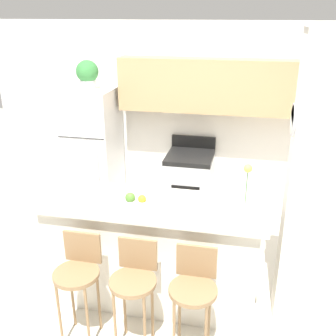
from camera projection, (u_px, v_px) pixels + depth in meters
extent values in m
plane|color=beige|center=(153.00, 298.00, 3.90)|extent=(14.00, 14.00, 0.00)
cube|color=white|center=(189.00, 120.00, 5.34)|extent=(5.60, 0.06, 2.55)
cube|color=tan|center=(218.00, 86.00, 4.91)|extent=(2.53, 0.32, 0.67)
cube|color=white|center=(193.00, 102.00, 5.07)|extent=(0.68, 0.28, 0.12)
cube|color=white|center=(309.00, 190.00, 3.25)|extent=(0.36, 0.32, 2.55)
cylinder|color=silver|center=(293.00, 120.00, 3.07)|extent=(0.02, 0.26, 0.26)
cylinder|color=white|center=(293.00, 119.00, 3.07)|extent=(0.01, 0.23, 0.23)
cube|color=silver|center=(152.00, 255.00, 3.71)|extent=(1.94, 0.58, 1.02)
cube|color=beige|center=(151.00, 205.00, 3.52)|extent=(2.06, 0.70, 0.04)
cube|color=white|center=(95.00, 171.00, 5.46)|extent=(0.65, 0.71, 1.17)
cube|color=white|center=(90.00, 110.00, 5.14)|extent=(0.65, 0.71, 0.55)
cube|color=#333333|center=(81.00, 138.00, 4.92)|extent=(0.61, 0.01, 0.01)
cylinder|color=#B2B2B7|center=(99.00, 178.00, 5.07)|extent=(0.02, 0.02, 0.64)
cube|color=silver|center=(189.00, 188.00, 5.30)|extent=(0.60, 0.65, 0.85)
cube|color=black|center=(190.00, 157.00, 5.14)|extent=(0.60, 0.65, 0.06)
cube|color=black|center=(194.00, 142.00, 5.37)|extent=(0.60, 0.04, 0.16)
cube|color=black|center=(185.00, 196.00, 4.99)|extent=(0.36, 0.01, 0.27)
cylinder|color=olive|center=(76.00, 274.00, 3.19)|extent=(0.38, 0.38, 0.03)
cube|color=olive|center=(83.00, 247.00, 3.28)|extent=(0.32, 0.02, 0.28)
cylinder|color=olive|center=(60.00, 316.00, 3.23)|extent=(0.02, 0.02, 0.65)
cylinder|color=olive|center=(88.00, 320.00, 3.18)|extent=(0.02, 0.02, 0.65)
cylinder|color=olive|center=(72.00, 296.00, 3.45)|extent=(0.02, 0.02, 0.65)
cylinder|color=olive|center=(99.00, 300.00, 3.41)|extent=(0.02, 0.02, 0.65)
cylinder|color=olive|center=(133.00, 282.00, 3.10)|extent=(0.38, 0.38, 0.03)
cube|color=olive|center=(138.00, 254.00, 3.19)|extent=(0.32, 0.02, 0.28)
cylinder|color=olive|center=(115.00, 325.00, 3.14)|extent=(0.02, 0.02, 0.65)
cylinder|color=olive|center=(145.00, 329.00, 3.09)|extent=(0.02, 0.02, 0.65)
cylinder|color=olive|center=(125.00, 304.00, 3.36)|extent=(0.02, 0.02, 0.65)
cylinder|color=olive|center=(152.00, 308.00, 3.31)|extent=(0.02, 0.02, 0.65)
cylinder|color=olive|center=(193.00, 290.00, 3.01)|extent=(0.38, 0.38, 0.03)
cube|color=olive|center=(196.00, 261.00, 3.09)|extent=(0.32, 0.02, 0.28)
cylinder|color=olive|center=(174.00, 334.00, 3.05)|extent=(0.02, 0.02, 0.65)
cylinder|color=olive|center=(180.00, 312.00, 3.27)|extent=(0.02, 0.02, 0.65)
cylinder|color=olive|center=(209.00, 316.00, 3.22)|extent=(0.02, 0.02, 0.65)
cylinder|color=silver|center=(88.00, 84.00, 5.02)|extent=(0.20, 0.20, 0.11)
sphere|color=#387F3D|center=(87.00, 71.00, 4.96)|extent=(0.28, 0.28, 0.28)
cube|color=white|center=(245.00, 210.00, 3.29)|extent=(0.16, 0.16, 0.10)
cylinder|color=#386633|center=(246.00, 188.00, 3.21)|extent=(0.01, 0.01, 0.31)
sphere|color=#DBCC4C|center=(248.00, 168.00, 3.15)|extent=(0.07, 0.07, 0.07)
cylinder|color=silver|center=(136.00, 203.00, 3.45)|extent=(0.24, 0.24, 0.05)
sphere|color=gold|center=(142.00, 199.00, 3.42)|extent=(0.07, 0.07, 0.07)
sphere|color=#4C7F2D|center=(130.00, 197.00, 3.44)|extent=(0.09, 0.09, 0.09)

